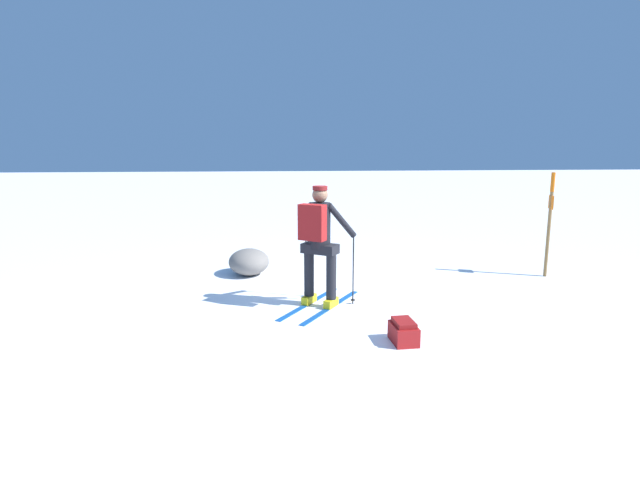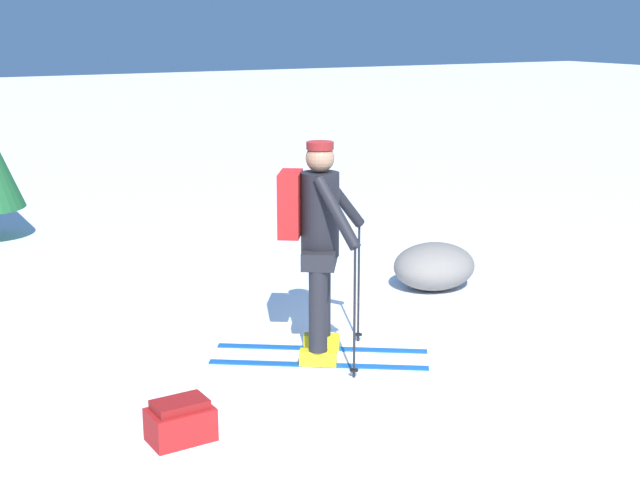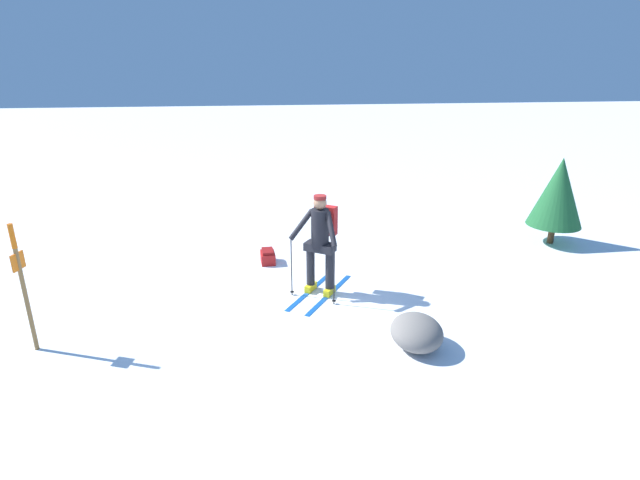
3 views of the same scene
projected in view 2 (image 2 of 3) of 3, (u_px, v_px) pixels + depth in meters
ground_plane at (401, 366)px, 7.21m from camera, size 80.00×80.00×0.00m
skier at (316, 236)px, 7.15m from camera, size 1.75×1.37×1.80m
dropped_backpack at (180, 421)px, 5.90m from camera, size 0.44×0.30×0.29m
rock_boulder at (434, 266)px, 9.22m from camera, size 0.88×0.75×0.48m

